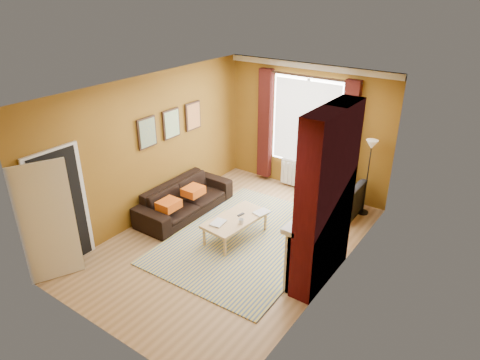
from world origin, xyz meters
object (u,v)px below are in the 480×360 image
Objects in this scene: coffee_table at (236,220)px; wicker_stool at (314,198)px; floor_lamp at (370,157)px; sofa at (185,199)px; armchair at (332,197)px.

coffee_table is 2.55× the size of wicker_stool.
wicker_stool is 0.33× the size of floor_lamp.
floor_lamp is (2.97, 2.07, 0.93)m from sofa.
coffee_table is (-1.04, -1.88, 0.02)m from armchair.
coffee_table is at bearing 60.75° from armchair.
floor_lamp is at bearing 23.66° from wicker_stool.
sofa is 1.65× the size of coffee_table.
coffee_table is 2.88m from floor_lamp.
sofa is at bearing 178.77° from coffee_table.
floor_lamp reaches higher than armchair.
armchair reaches higher than sofa.
sofa is 1.37× the size of floor_lamp.
armchair is 1.10m from floor_lamp.
armchair is (2.42, 1.71, 0.04)m from sofa.
wicker_stool is at bearing -50.99° from sofa.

